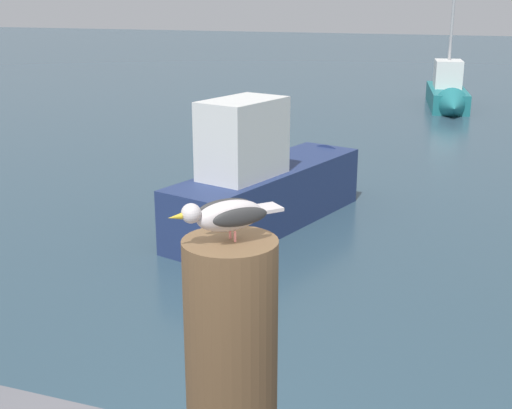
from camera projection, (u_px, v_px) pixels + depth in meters
name	position (u px, v px, depth m)	size (l,w,h in m)	color
mooring_post	(232.00, 384.00, 2.36)	(0.32, 0.32, 1.06)	#4C3823
seagull	(228.00, 214.00, 2.18)	(0.30, 0.32, 0.14)	#C66760
boat_navy	(275.00, 181.00, 9.94)	(2.06, 4.46, 1.92)	navy
boat_teal	(448.00, 94.00, 20.15)	(1.65, 4.31, 4.09)	#1E7075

